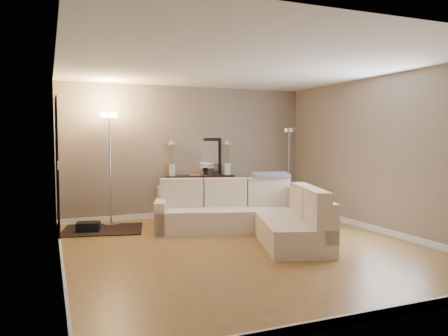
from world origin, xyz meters
name	(u,v)px	position (x,y,z in m)	size (l,w,h in m)	color
floor	(245,248)	(0.00, 0.00, -0.01)	(5.00, 5.50, 0.01)	olive
ceiling	(245,65)	(0.00, 0.00, 2.60)	(5.00, 5.50, 0.01)	white
wall_back	(188,152)	(0.00, 2.76, 1.30)	(5.00, 0.02, 2.60)	gray
wall_front	(382,172)	(0.00, -2.76, 1.30)	(5.00, 0.02, 2.60)	gray
wall_left	(57,161)	(-2.51, 0.00, 1.30)	(0.02, 5.50, 2.60)	gray
wall_right	(384,155)	(2.51, 0.00, 1.30)	(0.02, 5.50, 2.60)	gray
baseboard_back	(188,213)	(0.00, 2.73, 0.05)	(5.00, 0.03, 0.10)	white
baseboard_front	(376,315)	(0.00, -2.73, 0.05)	(5.00, 0.03, 0.10)	white
baseboard_left	(62,262)	(-2.48, 0.00, 0.05)	(0.03, 5.50, 0.10)	white
baseboard_right	(381,230)	(2.48, 0.00, 0.05)	(0.03, 5.50, 0.10)	white
doorway	(57,168)	(-2.48, 1.70, 1.10)	(0.02, 1.20, 2.20)	black
switch_plate	(58,165)	(-2.48, 0.85, 1.20)	(0.02, 0.08, 0.12)	white
sectional_sofa	(251,215)	(0.44, 0.72, 0.32)	(2.63, 3.01, 0.88)	beige
throw_blanket	(271,175)	(1.05, 1.16, 0.93)	(0.63, 0.36, 0.05)	slate
console_table	(196,193)	(0.13, 2.62, 0.47)	(1.38, 0.49, 0.83)	black
leaning_mirror	(198,156)	(0.23, 2.78, 1.20)	(0.96, 0.13, 0.75)	black
table_decor	(201,174)	(0.21, 2.57, 0.85)	(0.57, 0.15, 0.14)	orange
flower_vase_left	(172,161)	(-0.35, 2.66, 1.12)	(0.16, 0.14, 0.71)	silver
flower_vase_right	(228,160)	(0.79, 2.55, 1.12)	(0.16, 0.14, 0.71)	silver
floor_lamp_lit	(110,146)	(-1.58, 2.33, 1.44)	(0.34, 0.34, 2.03)	silver
floor_lamp_unlit	(289,153)	(2.11, 2.37, 1.26)	(0.29, 0.29, 1.78)	silver
charcoal_rug	(103,230)	(-1.78, 1.98, 0.01)	(1.33, 1.00, 0.02)	black
black_bag	(88,229)	(-2.01, 1.92, 0.04)	(0.38, 0.27, 0.24)	black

